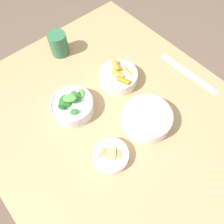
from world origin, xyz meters
The scene contains 8 objects.
ground_plane centered at (0.00, 0.00, 0.00)m, with size 10.00×10.00×0.00m, color brown.
dining_table centered at (0.00, 0.00, 0.64)m, with size 1.31×0.97×0.74m.
bowl_carrots centered at (-0.20, 0.13, 0.77)m, with size 0.17×0.17×0.07m.
bowl_greens centered at (-0.22, -0.10, 0.77)m, with size 0.17×0.17×0.09m.
bowl_beans_hotdog centered at (0.02, 0.08, 0.77)m, with size 0.19×0.19×0.07m.
bowl_cookies centered at (0.04, -0.12, 0.76)m, with size 0.13×0.13×0.04m.
ruler centered at (-0.03, 0.40, 0.74)m, with size 0.30×0.04×0.00m.
cup centered at (-0.51, 0.04, 0.79)m, with size 0.08×0.08×0.11m.
Camera 1 is at (0.23, -0.28, 1.51)m, focal length 35.00 mm.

